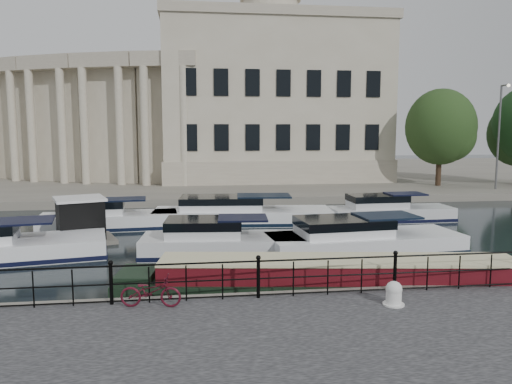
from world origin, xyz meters
TOP-DOWN VIEW (x-y plane):
  - ground_plane at (0.00, 0.00)m, footprint 160.00×160.00m
  - far_bank at (0.00, 39.00)m, footprint 120.00×42.00m
  - railing at (0.00, -2.25)m, footprint 24.14×0.14m
  - civic_building at (-1.00, 34.71)m, footprint 53.55×31.84m
  - bicycle at (-2.93, -2.60)m, footprint 1.68×0.79m
  - mooring_bollard at (3.53, -3.31)m, footprint 0.58×0.58m
  - narrowboat at (2.75, -0.76)m, footprint 14.20×3.78m
  - harbour_hut at (-6.94, 8.06)m, footprint 3.60×3.30m
  - cabin_cruisers at (-0.57, 8.04)m, footprint 27.50×10.89m
  - trees at (23.63, 23.09)m, footprint 13.22×6.67m

SIDE VIEW (x-z plane):
  - ground_plane at x=0.00m, z-range 0.00..0.00m
  - far_bank at x=0.00m, z-range 0.00..0.55m
  - narrowboat at x=2.75m, z-range -0.39..1.12m
  - cabin_cruisers at x=-0.57m, z-range -0.63..1.36m
  - mooring_bollard at x=3.53m, z-range 0.53..1.19m
  - harbour_hut at x=-6.94m, z-range -0.14..2.04m
  - bicycle at x=-2.93m, z-range 0.55..1.40m
  - railing at x=0.00m, z-range 0.59..1.81m
  - trees at x=23.63m, z-range 0.99..9.32m
  - civic_building at x=-1.00m, z-range -1.39..15.46m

